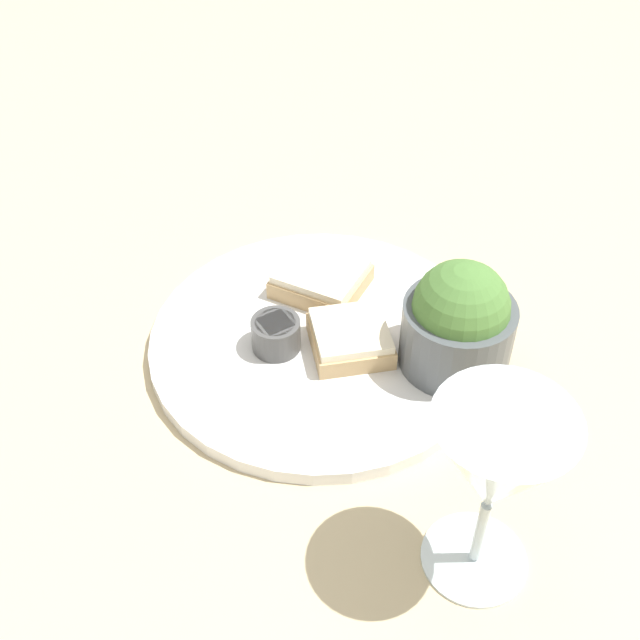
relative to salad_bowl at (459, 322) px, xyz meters
The scene contains 7 objects.
ground_plane 0.14m from the salad_bowl, 156.00° to the left, with size 4.00×4.00×0.00m, color #C6B289.
dinner_plate 0.13m from the salad_bowl, 156.00° to the left, with size 0.32×0.32×0.01m.
salad_bowl is the anchor object (origin of this frame).
sauce_ramekin 0.16m from the salad_bowl, 164.51° to the left, with size 0.04×0.04×0.03m.
cheese_toast_near 0.16m from the salad_bowl, 130.70° to the left, with size 0.11×0.11×0.03m.
cheese_toast_far 0.10m from the salad_bowl, 161.21° to the left, with size 0.07×0.07×0.03m.
wine_glass 0.20m from the salad_bowl, 101.11° to the right, with size 0.09×0.09×0.16m.
Camera 1 is at (-0.09, -0.53, 0.53)m, focal length 45.00 mm.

